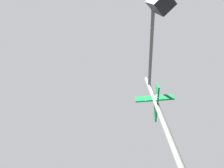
% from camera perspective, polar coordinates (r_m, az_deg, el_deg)
% --- Properties ---
extents(traffic_signal_near, '(2.29, 2.02, 5.64)m').
position_cam_1_polar(traffic_signal_near, '(2.93, 20.30, 2.60)').
color(traffic_signal_near, '#474C47').
rests_on(traffic_signal_near, ground_plane).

